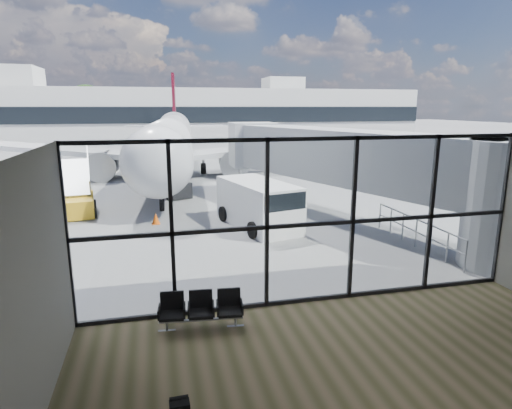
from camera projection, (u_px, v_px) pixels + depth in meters
name	position (u px, v px, depth m)	size (l,w,h in m)	color
ground	(189.00, 153.00, 49.68)	(220.00, 220.00, 0.00)	slate
lounge_shell	(421.00, 277.00, 6.62)	(12.02, 8.01, 4.51)	brown
glass_curtain_wall	(311.00, 223.00, 11.26)	(12.10, 0.12, 4.50)	white
jet_bridge	(359.00, 164.00, 18.96)	(8.00, 16.50, 4.33)	#A2A5A7
apron_railing	(416.00, 229.00, 16.19)	(0.06, 5.46, 1.11)	gray
far_terminal	(173.00, 113.00, 69.43)	(80.00, 12.20, 11.00)	silver
tree_3	(13.00, 110.00, 72.87)	(4.95, 4.95, 7.12)	#382619
tree_4	(50.00, 106.00, 74.08)	(5.61, 5.61, 8.07)	#382619
tree_5	(87.00, 103.00, 75.30)	(6.27, 6.27, 9.03)	#382619
seating_row	(201.00, 308.00, 10.31)	(2.01, 0.75, 0.89)	gray
airliner	(170.00, 140.00, 33.94)	(29.34, 34.04, 8.77)	silver
service_van	(259.00, 204.00, 18.80)	(3.11, 4.99, 2.02)	white
belt_loader	(171.00, 187.00, 25.46)	(2.54, 3.74, 1.64)	black
mobile_stairs	(75.00, 202.00, 21.14)	(2.28, 3.80, 2.54)	gold
traffic_cone_a	(156.00, 219.00, 19.47)	(0.37, 0.37, 0.52)	#E0540B
traffic_cone_b	(279.00, 201.00, 23.15)	(0.37, 0.37, 0.52)	#FF5C0D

